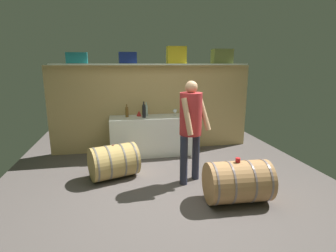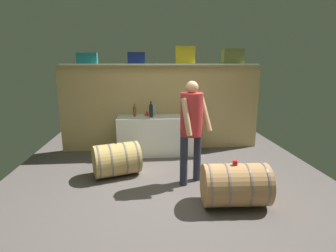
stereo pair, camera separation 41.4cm
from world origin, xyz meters
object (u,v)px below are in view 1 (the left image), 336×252
Objects in this scene: toolcase_teal at (77,58)px; red_funnel at (139,113)px; wine_barrel_near at (238,182)px; toolcase_navy at (128,58)px; wine_barrel_far at (114,161)px; wine_bottle_dark at (144,110)px; wine_glass at (175,111)px; tasting_cup at (238,160)px; work_cabinet at (152,136)px; winemaker_pouring at (191,122)px; wine_bottle_amber at (127,111)px; toolcase_yellow at (176,55)px; toolcase_olive at (222,56)px; wine_bottle_clear at (146,110)px.

toolcase_teal reaches higher than red_funnel.
red_funnel is at bearing 119.05° from wine_barrel_near.
toolcase_navy is 2.23m from wine_barrel_far.
wine_bottle_dark is (0.29, -0.27, -1.07)m from toolcase_navy.
tasting_cup is (0.41, -2.26, -0.31)m from wine_glass.
wine_glass is at bearing 103.24° from wine_barrel_near.
work_cabinet is at bearing 35.23° from wine_barrel_far.
winemaker_pouring is at bearing -44.94° from toolcase_teal.
winemaker_pouring reaches higher than wine_bottle_amber.
toolcase_yellow reaches higher than wine_barrel_far.
toolcase_olive is at bearing 8.70° from wine_bottle_dark.
wine_barrel_far is (-0.35, -1.31, -1.77)m from toolcase_navy.
wine_barrel_near is at bearing -66.49° from wine_bottle_clear.
wine_glass is at bearing 4.20° from wine_bottle_dark.
winemaker_pouring is at bearing -66.77° from wine_bottle_dark.
wine_bottle_clear is at bearing 128.55° from work_cabinet.
toolcase_navy reaches higher than wine_glass.
wine_barrel_near is at bearing -63.32° from red_funnel.
wine_barrel_far is at bearing -114.35° from red_funnel.
toolcase_yellow reaches higher than wine_glass.
toolcase_yellow is at bearing 6.70° from wine_bottle_clear.
toolcase_teal is 0.44× the size of wine_barrel_far.
toolcase_navy reaches higher than wine_bottle_clear.
wine_bottle_dark is at bearing -19.59° from wine_bottle_amber.
wine_bottle_amber is (0.95, -0.15, -1.10)m from toolcase_teal.
wine_barrel_far is (-0.29, -1.16, -0.67)m from wine_bottle_amber.
wine_bottle_amber reaches higher than tasting_cup.
toolcase_teal is at bearing 136.61° from wine_barrel_near.
winemaker_pouring is (-1.17, -1.71, -1.07)m from toolcase_olive.
wine_bottle_clear reaches higher than wine_barrel_far.
wine_bottle_clear is at bearing -14.68° from toolcase_navy.
tasting_cup reaches higher than wine_barrel_near.
toolcase_teal is 1.49× the size of wine_bottle_amber.
wine_bottle_amber is at bearing -170.68° from wine_bottle_clear.
toolcase_teal is 3.47× the size of red_funnel.
wine_bottle_clear reaches higher than wine_barrel_near.
work_cabinet is 1.69m from winemaker_pouring.
wine_bottle_amber is 2.76m from tasting_cup.
red_funnel is at bearing 116.30° from tasting_cup.
toolcase_navy is 3.06× the size of red_funnel.
winemaker_pouring is (-0.06, -1.49, 0.09)m from wine_glass.
winemaker_pouring is at bearing 125.15° from wine_barrel_near.
toolcase_olive is at bearing 7.11° from work_cabinet.
wine_bottle_clear is 0.63m from wine_glass.
toolcase_olive is 6.43× the size of tasting_cup.
work_cabinet is (-1.63, -0.20, -1.69)m from toolcase_olive.
tasting_cup is (2.40, -2.48, -1.43)m from toolcase_teal.
wine_bottle_amber is 1.37m from wine_barrel_far.
toolcase_navy reaches higher than wine_barrel_far.
wine_bottle_dark is at bearing -170.79° from toolcase_olive.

